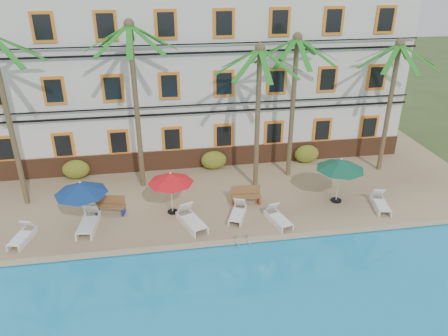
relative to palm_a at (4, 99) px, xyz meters
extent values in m
plane|color=#384C23|center=(9.10, -4.14, -5.73)|extent=(100.00, 100.00, 0.00)
cube|color=tan|center=(9.10, 0.86, -5.61)|extent=(30.00, 12.00, 0.25)
cube|color=tan|center=(9.10, -5.04, -5.45)|extent=(30.00, 0.35, 0.06)
cube|color=silver|center=(9.10, 5.86, -0.48)|extent=(25.00, 6.00, 10.00)
cube|color=brown|center=(9.10, 2.80, -4.88)|extent=(25.00, 0.12, 1.20)
cube|color=orange|center=(-1.40, 2.81, -3.58)|extent=(1.15, 0.10, 1.50)
cube|color=black|center=(-1.40, 2.76, -3.58)|extent=(0.85, 0.04, 1.20)
cube|color=orange|center=(1.60, 2.81, -3.58)|extent=(1.15, 0.10, 1.50)
cube|color=black|center=(1.60, 2.76, -3.58)|extent=(0.85, 0.04, 1.20)
cube|color=orange|center=(4.60, 2.81, -3.58)|extent=(1.15, 0.10, 1.50)
cube|color=black|center=(4.60, 2.76, -3.58)|extent=(0.85, 0.04, 1.20)
cube|color=orange|center=(7.60, 2.81, -3.58)|extent=(1.15, 0.10, 1.50)
cube|color=black|center=(7.60, 2.76, -3.58)|extent=(0.85, 0.04, 1.20)
cube|color=orange|center=(10.60, 2.81, -3.58)|extent=(1.15, 0.10, 1.50)
cube|color=black|center=(10.60, 2.76, -3.58)|extent=(0.85, 0.04, 1.20)
cube|color=orange|center=(13.60, 2.81, -3.58)|extent=(1.15, 0.10, 1.50)
cube|color=black|center=(13.60, 2.76, -3.58)|extent=(0.85, 0.04, 1.20)
cube|color=orange|center=(16.60, 2.81, -3.58)|extent=(1.15, 0.10, 1.50)
cube|color=black|center=(16.60, 2.76, -3.58)|extent=(0.85, 0.04, 1.20)
cube|color=orange|center=(19.60, 2.81, -3.58)|extent=(1.15, 0.10, 1.50)
cube|color=black|center=(19.60, 2.76, -3.58)|extent=(0.85, 0.04, 1.20)
cube|color=orange|center=(1.60, 2.81, -0.48)|extent=(1.15, 0.10, 1.50)
cube|color=black|center=(1.60, 2.76, -0.48)|extent=(0.85, 0.04, 1.20)
cube|color=orange|center=(4.60, 2.81, -0.48)|extent=(1.15, 0.10, 1.50)
cube|color=black|center=(4.60, 2.76, -0.48)|extent=(0.85, 0.04, 1.20)
cube|color=orange|center=(7.60, 2.81, -0.48)|extent=(1.15, 0.10, 1.50)
cube|color=black|center=(7.60, 2.76, -0.48)|extent=(0.85, 0.04, 1.20)
cube|color=orange|center=(10.60, 2.81, -0.48)|extent=(1.15, 0.10, 1.50)
cube|color=black|center=(10.60, 2.76, -0.48)|extent=(0.85, 0.04, 1.20)
cube|color=orange|center=(13.60, 2.81, -0.48)|extent=(1.15, 0.10, 1.50)
cube|color=black|center=(13.60, 2.76, -0.48)|extent=(0.85, 0.04, 1.20)
cube|color=orange|center=(16.60, 2.81, -0.48)|extent=(1.15, 0.10, 1.50)
cube|color=black|center=(16.60, 2.76, -0.48)|extent=(0.85, 0.04, 1.20)
cube|color=orange|center=(19.60, 2.81, -0.48)|extent=(1.15, 0.10, 1.50)
cube|color=black|center=(19.60, 2.76, -0.48)|extent=(0.85, 0.04, 1.20)
cube|color=orange|center=(1.60, 2.81, 2.72)|extent=(1.15, 0.10, 1.50)
cube|color=black|center=(1.60, 2.76, 2.72)|extent=(0.85, 0.04, 1.20)
cube|color=orange|center=(4.60, 2.81, 2.72)|extent=(1.15, 0.10, 1.50)
cube|color=black|center=(4.60, 2.76, 2.72)|extent=(0.85, 0.04, 1.20)
cube|color=orange|center=(7.60, 2.81, 2.72)|extent=(1.15, 0.10, 1.50)
cube|color=black|center=(7.60, 2.76, 2.72)|extent=(0.85, 0.04, 1.20)
cube|color=orange|center=(10.60, 2.81, 2.72)|extent=(1.15, 0.10, 1.50)
cube|color=black|center=(10.60, 2.76, 2.72)|extent=(0.85, 0.04, 1.20)
cube|color=orange|center=(13.60, 2.81, 2.72)|extent=(1.15, 0.10, 1.50)
cube|color=black|center=(13.60, 2.76, 2.72)|extent=(0.85, 0.04, 1.20)
cube|color=orange|center=(16.60, 2.81, 2.72)|extent=(1.15, 0.10, 1.50)
cube|color=black|center=(16.60, 2.76, 2.72)|extent=(0.85, 0.04, 1.20)
cube|color=orange|center=(19.60, 2.81, 2.72)|extent=(1.15, 0.10, 1.50)
cube|color=black|center=(19.60, 2.76, 2.72)|extent=(0.85, 0.04, 1.20)
cube|color=black|center=(9.10, 2.66, -2.03)|extent=(25.00, 0.08, 0.10)
cube|color=black|center=(9.10, 2.66, -1.58)|extent=(25.00, 0.08, 0.06)
cube|color=black|center=(9.10, 2.66, 1.27)|extent=(25.00, 0.08, 0.10)
cube|color=black|center=(9.10, 2.66, 1.72)|extent=(25.00, 0.08, 0.06)
cylinder|color=brown|center=(0.00, 0.00, -1.31)|extent=(0.26, 0.26, 8.35)
cube|color=#1B701A|center=(0.00, 1.09, 2.26)|extent=(0.28, 2.20, 1.25)
cube|color=#1B701A|center=(0.77, -0.77, 2.26)|extent=(1.75, 1.75, 1.25)
cube|color=#1B701A|center=(1.09, 0.00, 2.26)|extent=(2.20, 0.28, 1.25)
cube|color=#1B701A|center=(0.77, 0.77, 2.26)|extent=(1.75, 1.75, 1.25)
cylinder|color=brown|center=(5.84, 0.97, -1.23)|extent=(0.26, 0.26, 8.51)
sphere|color=brown|center=(5.84, 0.97, 3.03)|extent=(0.50, 0.50, 0.50)
cube|color=#1B701A|center=(5.84, 2.06, 2.42)|extent=(0.28, 2.20, 1.25)
cube|color=#1B701A|center=(5.06, 1.74, 2.42)|extent=(1.75, 1.75, 1.25)
cube|color=#1B701A|center=(4.74, 0.97, 2.42)|extent=(2.20, 0.28, 1.25)
cube|color=#1B701A|center=(5.06, 0.19, 2.42)|extent=(1.75, 1.75, 1.25)
cube|color=#1B701A|center=(5.84, -0.12, 2.42)|extent=(0.28, 2.20, 1.25)
cube|color=#1B701A|center=(6.61, 0.19, 2.42)|extent=(1.75, 1.75, 1.25)
cube|color=#1B701A|center=(6.93, 0.97, 2.42)|extent=(2.20, 0.28, 1.25)
cube|color=#1B701A|center=(6.61, 1.74, 2.42)|extent=(1.75, 1.75, 1.25)
cylinder|color=brown|center=(11.87, -0.10, -1.76)|extent=(0.26, 0.26, 7.43)
sphere|color=brown|center=(11.87, -0.10, 1.95)|extent=(0.50, 0.50, 0.50)
cube|color=#1B701A|center=(11.87, 1.00, 1.34)|extent=(0.28, 2.20, 1.25)
cube|color=#1B701A|center=(11.10, 0.68, 1.34)|extent=(1.75, 1.75, 1.25)
cube|color=#1B701A|center=(10.78, -0.10, 1.34)|extent=(2.20, 0.28, 1.25)
cube|color=#1B701A|center=(11.10, -0.87, 1.34)|extent=(1.75, 1.75, 1.25)
cube|color=#1B701A|center=(11.87, -1.19, 1.34)|extent=(0.28, 2.20, 1.25)
cube|color=#1B701A|center=(12.64, -0.87, 1.34)|extent=(1.75, 1.75, 1.25)
cube|color=#1B701A|center=(12.96, -0.10, 1.34)|extent=(2.20, 0.28, 1.25)
cube|color=#1B701A|center=(12.64, 0.68, 1.34)|extent=(1.75, 1.75, 1.25)
cylinder|color=brown|center=(14.04, 0.99, -1.63)|extent=(0.26, 0.26, 7.69)
sphere|color=brown|center=(14.04, 0.99, 2.21)|extent=(0.50, 0.50, 0.50)
cube|color=#1B701A|center=(14.04, 2.08, 1.60)|extent=(0.28, 2.20, 1.25)
cube|color=#1B701A|center=(13.27, 1.76, 1.60)|extent=(1.75, 1.75, 1.25)
cube|color=#1B701A|center=(12.95, 0.99, 1.60)|extent=(2.20, 0.28, 1.25)
cube|color=#1B701A|center=(13.27, 0.22, 1.60)|extent=(1.75, 1.75, 1.25)
cube|color=#1B701A|center=(14.04, -0.10, 1.60)|extent=(0.28, 2.20, 1.25)
cube|color=#1B701A|center=(14.81, 0.22, 1.60)|extent=(1.75, 1.75, 1.25)
cube|color=#1B701A|center=(15.13, 0.99, 1.60)|extent=(2.20, 0.28, 1.25)
cube|color=#1B701A|center=(14.81, 1.76, 1.60)|extent=(1.75, 1.75, 1.25)
cylinder|color=brown|center=(19.56, 0.84, -1.85)|extent=(0.26, 0.26, 7.27)
sphere|color=brown|center=(19.56, 0.84, 1.79)|extent=(0.50, 0.50, 0.50)
cube|color=#1B701A|center=(19.56, 1.93, 1.18)|extent=(0.28, 2.20, 1.25)
cube|color=#1B701A|center=(18.79, 1.61, 1.18)|extent=(1.75, 1.75, 1.25)
cube|color=#1B701A|center=(18.47, 0.84, 1.18)|extent=(2.20, 0.28, 1.25)
cube|color=#1B701A|center=(18.79, 0.07, 1.18)|extent=(1.75, 1.75, 1.25)
cube|color=#1B701A|center=(19.56, -0.25, 1.18)|extent=(0.28, 2.20, 1.25)
cube|color=#1B701A|center=(20.33, 0.07, 1.18)|extent=(1.75, 1.75, 1.25)
cube|color=#1B701A|center=(20.65, 0.84, 1.18)|extent=(2.20, 0.28, 1.25)
cube|color=#1B701A|center=(20.33, 1.61, 1.18)|extent=(1.75, 1.75, 1.25)
ellipsoid|color=#225919|center=(2.13, 2.46, -4.93)|extent=(1.50, 0.90, 1.10)
ellipsoid|color=#225919|center=(9.94, 2.46, -4.93)|extent=(1.50, 0.90, 1.10)
ellipsoid|color=#225919|center=(15.63, 2.46, -4.93)|extent=(1.50, 0.90, 1.10)
cylinder|color=black|center=(3.26, -2.75, -5.44)|extent=(0.53, 0.53, 0.08)
cylinder|color=silver|center=(3.26, -2.75, -4.34)|extent=(0.06, 0.06, 2.29)
cone|color=navy|center=(3.26, -2.75, -3.43)|extent=(2.38, 2.38, 0.52)
sphere|color=silver|center=(3.26, -2.75, -3.15)|extent=(0.10, 0.10, 0.10)
cylinder|color=black|center=(7.26, -2.10, -5.45)|extent=(0.49, 0.49, 0.07)
cylinder|color=silver|center=(7.26, -2.10, -4.42)|extent=(0.06, 0.06, 2.12)
cone|color=red|center=(7.26, -2.10, -3.59)|extent=(2.20, 2.20, 0.48)
sphere|color=silver|center=(7.26, -2.10, -3.32)|extent=(0.10, 0.10, 0.10)
cylinder|color=black|center=(15.61, -2.33, -5.44)|extent=(0.54, 0.54, 0.08)
cylinder|color=silver|center=(15.61, -2.33, -4.32)|extent=(0.06, 0.06, 2.33)
cone|color=#105039|center=(15.61, -2.33, -3.40)|extent=(2.42, 2.42, 0.53)
sphere|color=silver|center=(15.61, -2.33, -3.11)|extent=(0.10, 0.10, 0.10)
cube|color=white|center=(0.55, -3.67, -5.20)|extent=(0.82, 1.25, 0.05)
cube|color=white|center=(0.76, -2.90, -4.99)|extent=(0.63, 0.55, 0.58)
cube|color=white|center=(0.36, -3.39, -5.35)|extent=(0.49, 1.60, 0.27)
cube|color=white|center=(0.87, -3.53, -5.35)|extent=(0.49, 1.60, 0.27)
cube|color=white|center=(3.34, -3.16, -5.13)|extent=(0.81, 1.49, 0.07)
cube|color=white|center=(3.45, -2.18, -4.88)|extent=(0.71, 0.60, 0.71)
cube|color=white|center=(3.05, -2.85, -5.32)|extent=(0.29, 2.02, 0.33)
cube|color=white|center=(3.70, -2.93, -5.32)|extent=(0.29, 2.02, 0.33)
cube|color=white|center=(8.18, -3.69, -5.13)|extent=(1.12, 1.56, 0.07)
cube|color=white|center=(7.82, -2.77, -4.88)|extent=(0.80, 0.72, 0.71)
cube|color=white|center=(7.77, -3.55, -5.32)|extent=(0.79, 1.91, 0.33)
cube|color=white|center=(8.38, -3.32, -5.32)|extent=(0.79, 1.91, 0.33)
cube|color=white|center=(10.23, -3.32, -5.19)|extent=(0.96, 1.32, 0.06)
cube|color=white|center=(10.54, -2.55, -4.97)|extent=(0.68, 0.62, 0.60)
cube|color=white|center=(10.06, -3.00, -5.34)|extent=(0.68, 1.61, 0.28)
cube|color=white|center=(10.57, -3.21, -5.34)|extent=(0.68, 1.61, 0.28)
cube|color=white|center=(12.18, -4.06, -5.18)|extent=(0.86, 1.32, 0.06)
cube|color=white|center=(11.96, -3.24, -4.96)|extent=(0.66, 0.58, 0.61)
cube|color=white|center=(11.85, -3.90, -5.34)|extent=(0.51, 1.69, 0.28)
cube|color=white|center=(12.39, -3.76, -5.34)|extent=(0.51, 1.69, 0.28)
cube|color=white|center=(17.45, -3.59, -5.18)|extent=(0.78, 1.30, 0.06)
cube|color=white|center=(17.61, -2.76, -4.97)|extent=(0.64, 0.55, 0.61)
cube|color=white|center=(17.22, -3.30, -5.34)|extent=(0.39, 1.71, 0.28)
cube|color=white|center=(17.77, -3.41, -5.34)|extent=(0.39, 1.71, 0.28)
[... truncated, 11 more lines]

